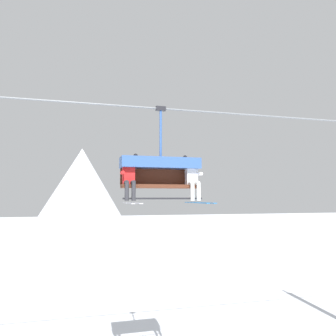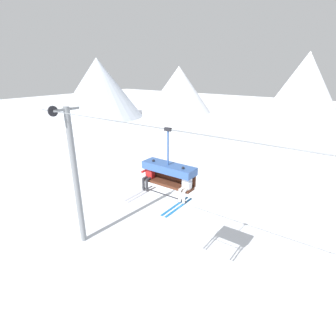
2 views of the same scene
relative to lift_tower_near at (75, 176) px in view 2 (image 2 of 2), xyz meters
The scene contains 9 objects.
ground_plane 8.21m from the lift_tower_near, ahead, with size 200.00×200.00×0.00m, color silver.
mountain_peak_west 48.07m from the lift_tower_near, 137.80° to the left, with size 19.22×19.22×12.81m.
mountain_peak_central 55.10m from the lift_tower_near, 117.10° to the left, with size 16.51×16.51×11.13m.
mountain_peak_east 39.48m from the lift_tower_near, 82.38° to the left, with size 15.49×15.49×13.07m.
lift_tower_near is the anchor object (origin of this frame).
lift_cable 9.62m from the lift_tower_near, ahead, with size 19.47×0.05×0.05m.
chairlift_chair 7.79m from the lift_tower_near, ahead, with size 2.21×0.74×2.60m.
skier_red 6.89m from the lift_tower_near, ahead, with size 0.48×1.70×1.34m.
skier_white 8.59m from the lift_tower_near, ahead, with size 0.48×1.70×1.34m.
Camera 2 is at (6.14, -8.50, 10.60)m, focal length 28.00 mm.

